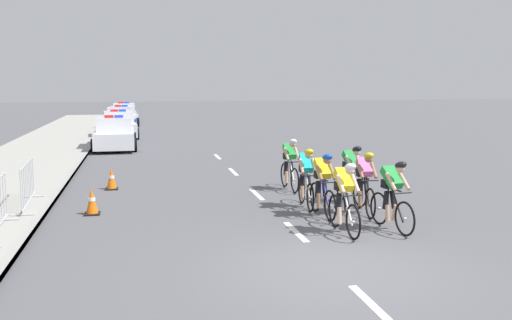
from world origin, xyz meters
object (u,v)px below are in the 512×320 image
at_px(traffic_cone_near, 111,179).
at_px(traffic_cone_mid, 92,202).
at_px(cyclist_lead, 345,196).
at_px(police_car_nearest, 115,135).
at_px(cyclist_sixth, 351,173).
at_px(crowd_barrier_middle, 28,185).
at_px(police_car_second, 119,126).
at_px(cyclist_fourth, 365,182).
at_px(cyclist_third, 323,184).
at_px(cyclist_second, 393,194).
at_px(cyclist_seventh, 290,163).
at_px(police_car_third, 122,119).
at_px(police_car_furthest, 124,114).
at_px(cyclist_fifth, 306,177).

xyz_separation_m(traffic_cone_near, traffic_cone_mid, (-0.31, -3.10, 0.00)).
bearing_deg(cyclist_lead, police_car_nearest, 108.29).
distance_m(cyclist_sixth, crowd_barrier_middle, 8.13).
relative_size(police_car_second, traffic_cone_near, 7.07).
relative_size(police_car_nearest, traffic_cone_mid, 6.92).
distance_m(police_car_nearest, traffic_cone_mid, 13.25).
bearing_deg(cyclist_fourth, cyclist_third, -178.66).
relative_size(cyclist_second, cyclist_seventh, 1.00).
bearing_deg(cyclist_seventh, traffic_cone_near, 167.44).
distance_m(police_car_second, traffic_cone_mid, 18.63).
height_order(police_car_second, traffic_cone_near, police_car_second).
xyz_separation_m(cyclist_lead, cyclist_third, (0.03, 1.48, 0.00)).
height_order(police_car_third, traffic_cone_near, police_car_third).
relative_size(cyclist_third, police_car_third, 0.38).
relative_size(cyclist_fourth, traffic_cone_mid, 2.69).
height_order(cyclist_lead, crowd_barrier_middle, cyclist_lead).
distance_m(cyclist_second, crowd_barrier_middle, 8.69).
relative_size(cyclist_seventh, police_car_furthest, 0.39).
xyz_separation_m(crowd_barrier_middle, traffic_cone_near, (1.87, 2.35, -0.34)).
bearing_deg(cyclist_second, traffic_cone_mid, 156.52).
distance_m(police_car_second, traffic_cone_near, 15.53).
bearing_deg(police_car_nearest, cyclist_second, -68.25).
relative_size(police_car_nearest, traffic_cone_near, 6.92).
bearing_deg(cyclist_lead, cyclist_second, 1.16).
height_order(cyclist_seventh, crowd_barrier_middle, cyclist_seventh).
distance_m(cyclist_seventh, police_car_second, 17.52).
height_order(cyclist_sixth, traffic_cone_mid, cyclist_sixth).
bearing_deg(cyclist_fifth, police_car_third, 101.76).
distance_m(cyclist_fifth, police_car_third, 25.60).
bearing_deg(police_car_furthest, cyclist_fourth, -78.67).
height_order(police_car_furthest, traffic_cone_mid, police_car_furthest).
relative_size(cyclist_lead, cyclist_second, 1.00).
bearing_deg(cyclist_fourth, cyclist_sixth, 82.74).
height_order(police_car_third, crowd_barrier_middle, police_car_third).
bearing_deg(traffic_cone_near, traffic_cone_mid, -95.69).
xyz_separation_m(cyclist_second, cyclist_third, (-1.06, 1.46, 0.00)).
xyz_separation_m(cyclist_lead, cyclist_seventh, (0.13, 4.76, 0.00)).
xyz_separation_m(police_car_third, traffic_cone_near, (0.31, -21.60, -0.37)).
xyz_separation_m(cyclist_fifth, police_car_furthest, (-5.22, 30.90, -0.11)).
xyz_separation_m(cyclist_fourth, traffic_cone_near, (-6.07, 4.39, -0.48)).
bearing_deg(crowd_barrier_middle, cyclist_sixth, -5.74).
relative_size(cyclist_third, cyclist_sixth, 1.00).
relative_size(cyclist_fourth, cyclist_seventh, 1.00).
relative_size(cyclist_second, cyclist_third, 1.00).
height_order(cyclist_fifth, police_car_third, police_car_third).
distance_m(police_car_furthest, traffic_cone_mid, 30.55).
height_order(cyclist_fourth, cyclist_seventh, same).
relative_size(cyclist_second, cyclist_fifth, 1.00).
xyz_separation_m(cyclist_second, traffic_cone_mid, (-6.39, 2.77, -0.48)).
relative_size(cyclist_lead, cyclist_fourth, 1.00).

